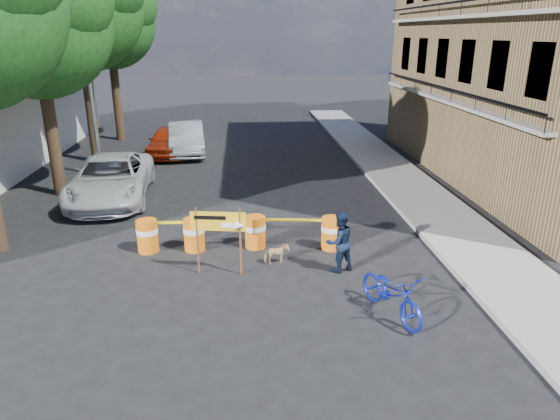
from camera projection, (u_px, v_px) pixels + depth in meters
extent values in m
plane|color=black|center=(250.00, 274.00, 12.33)|extent=(120.00, 120.00, 0.00)
cube|color=gray|center=(414.00, 192.00, 18.39)|extent=(2.40, 40.00, 0.15)
cylinder|color=#332316|center=(51.00, 130.00, 17.60)|extent=(0.44, 0.44, 4.76)
sphere|color=#193F12|center=(35.00, 22.00, 16.40)|extent=(5.00, 5.00, 5.00)
sphere|color=#193F12|center=(22.00, 44.00, 17.16)|extent=(3.50, 3.50, 3.50)
cylinder|color=#332316|center=(90.00, 103.00, 22.20)|extent=(0.44, 0.44, 5.32)
sphere|color=#193F12|center=(78.00, 7.00, 20.85)|extent=(5.40, 5.40, 5.40)
sphere|color=#193F12|center=(66.00, 26.00, 21.68)|extent=(3.78, 3.78, 3.78)
cylinder|color=#332316|center=(116.00, 94.00, 26.96)|extent=(0.44, 0.44, 4.93)
sphere|color=#193F12|center=(108.00, 21.00, 25.71)|extent=(4.80, 4.80, 4.80)
sphere|color=#193F12|center=(121.00, 3.00, 25.03)|extent=(3.60, 3.60, 3.60)
sphere|color=#193F12|center=(99.00, 36.00, 26.46)|extent=(3.36, 3.36, 3.36)
cylinder|color=gray|center=(89.00, 77.00, 19.46)|extent=(0.16, 0.16, 8.00)
cylinder|color=#CD5A0C|center=(147.00, 236.00, 13.46)|extent=(0.56, 0.56, 0.90)
cylinder|color=white|center=(147.00, 231.00, 13.41)|extent=(0.58, 0.58, 0.14)
cylinder|color=#CD5A0C|center=(194.00, 235.00, 13.54)|extent=(0.56, 0.56, 0.90)
cylinder|color=white|center=(194.00, 230.00, 13.49)|extent=(0.58, 0.58, 0.14)
cylinder|color=#CD5A0C|center=(255.00, 232.00, 13.73)|extent=(0.56, 0.56, 0.90)
cylinder|color=white|center=(255.00, 227.00, 13.67)|extent=(0.58, 0.58, 0.14)
cylinder|color=#CD5A0C|center=(332.00, 233.00, 13.64)|extent=(0.56, 0.56, 0.90)
cylinder|color=white|center=(332.00, 228.00, 13.59)|extent=(0.58, 0.58, 0.14)
cylinder|color=#592D19|center=(198.00, 241.00, 12.09)|extent=(0.05, 0.05, 1.72)
cylinder|color=#592D19|center=(241.00, 242.00, 12.01)|extent=(0.05, 0.05, 1.72)
cube|color=gold|center=(218.00, 221.00, 11.87)|extent=(1.33, 0.23, 0.48)
cube|color=white|center=(229.00, 225.00, 11.87)|extent=(0.38, 0.07, 0.11)
cone|color=white|center=(240.00, 226.00, 11.85)|extent=(0.25, 0.28, 0.25)
cube|color=black|center=(210.00, 218.00, 11.84)|extent=(0.76, 0.12, 0.10)
imported|color=black|center=(339.00, 242.00, 12.25)|extent=(0.92, 0.83, 1.55)
imported|color=#1526AC|center=(393.00, 273.00, 10.20)|extent=(1.02, 1.22, 1.99)
imported|color=tan|center=(276.00, 254.00, 12.80)|extent=(0.68, 0.42, 0.53)
imported|color=silver|center=(111.00, 179.00, 17.57)|extent=(2.90, 5.66, 1.53)
imported|color=#A6290D|center=(169.00, 141.00, 24.00)|extent=(1.97, 4.26, 1.41)
imported|color=#ADB1B5|center=(186.00, 138.00, 24.35)|extent=(2.13, 4.77, 1.52)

